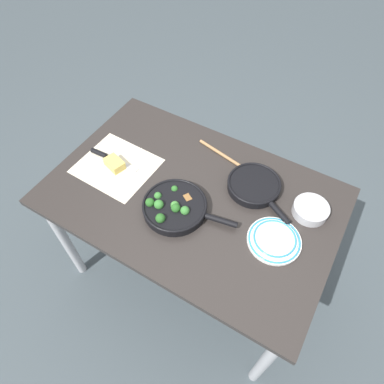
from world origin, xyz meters
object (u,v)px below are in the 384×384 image
(skillet_broccoli, at_px, (175,207))
(dinner_plate_stack, at_px, (274,240))
(grater_knife, at_px, (107,157))
(wooden_spoon, at_px, (240,166))
(prep_bowl_steel, at_px, (311,210))
(skillet_eggs, at_px, (254,185))
(cheese_block, at_px, (115,164))

(skillet_broccoli, distance_m, dinner_plate_stack, 0.43)
(grater_knife, relative_size, dinner_plate_stack, 1.20)
(wooden_spoon, bearing_deg, skillet_broccoli, -98.29)
(prep_bowl_steel, bearing_deg, skillet_broccoli, 29.25)
(dinner_plate_stack, bearing_deg, skillet_broccoli, 10.02)
(skillet_eggs, bearing_deg, wooden_spoon, 171.14)
(wooden_spoon, height_order, grater_knife, grater_knife)
(skillet_eggs, height_order, prep_bowl_steel, prep_bowl_steel)
(grater_knife, relative_size, prep_bowl_steel, 1.76)
(cheese_block, bearing_deg, skillet_eggs, -160.87)
(prep_bowl_steel, bearing_deg, wooden_spoon, -12.89)
(cheese_block, xyz_separation_m, prep_bowl_steel, (-0.88, -0.21, 0.00))
(skillet_eggs, distance_m, grater_knife, 0.71)
(wooden_spoon, relative_size, grater_knife, 1.52)
(cheese_block, bearing_deg, skillet_broccoli, 170.14)
(skillet_eggs, distance_m, dinner_plate_stack, 0.27)
(skillet_broccoli, xyz_separation_m, skillet_eggs, (-0.24, -0.28, -0.00))
(skillet_broccoli, xyz_separation_m, grater_knife, (0.44, -0.09, -0.02))
(dinner_plate_stack, bearing_deg, wooden_spoon, -44.78)
(prep_bowl_steel, bearing_deg, skillet_eggs, 0.16)
(cheese_block, bearing_deg, dinner_plate_stack, -179.31)
(dinner_plate_stack, bearing_deg, cheese_block, 0.69)
(skillet_broccoli, distance_m, prep_bowl_steel, 0.57)
(skillet_broccoli, relative_size, grater_knife, 1.56)
(wooden_spoon, relative_size, cheese_block, 3.70)
(wooden_spoon, xyz_separation_m, prep_bowl_steel, (-0.37, 0.08, 0.01))
(skillet_broccoli, height_order, skillet_eggs, skillet_broccoli)
(cheese_block, relative_size, prep_bowl_steel, 0.72)
(skillet_eggs, bearing_deg, grater_knife, -135.71)
(skillet_eggs, bearing_deg, dinner_plate_stack, -19.73)
(grater_knife, bearing_deg, skillet_eggs, 13.14)
(wooden_spoon, xyz_separation_m, grater_knife, (0.57, 0.28, 0.00))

